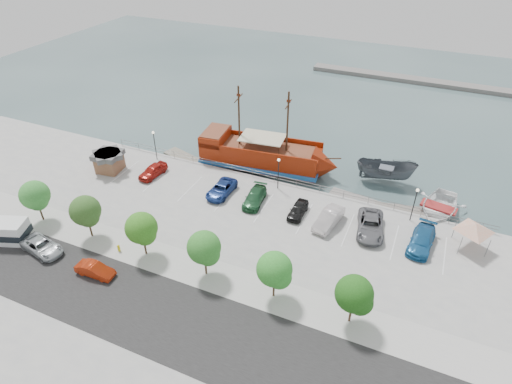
% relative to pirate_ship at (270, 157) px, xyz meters
% --- Properties ---
extents(ground, '(160.00, 160.00, 0.00)m').
position_rel_pirate_ship_xyz_m(ground, '(3.16, -11.84, -2.01)').
color(ground, '#314548').
extents(land_slab, '(100.00, 58.00, 1.20)m').
position_rel_pirate_ship_xyz_m(land_slab, '(3.16, -32.84, -1.61)').
color(land_slab, gray).
rests_on(land_slab, ground).
extents(street, '(100.00, 8.00, 0.04)m').
position_rel_pirate_ship_xyz_m(street, '(3.16, -27.84, -1.00)').
color(street, black).
rests_on(street, land_slab).
extents(sidewalk, '(100.00, 4.00, 0.05)m').
position_rel_pirate_ship_xyz_m(sidewalk, '(3.16, -21.84, -0.99)').
color(sidewalk, '#AAA9A6').
rests_on(sidewalk, land_slab).
extents(seawall_railing, '(50.00, 0.06, 1.00)m').
position_rel_pirate_ship_xyz_m(seawall_railing, '(3.16, -4.04, -0.48)').
color(seawall_railing, slate).
rests_on(seawall_railing, land_slab).
extents(far_shore, '(40.00, 3.00, 0.80)m').
position_rel_pirate_ship_xyz_m(far_shore, '(13.16, 43.16, -1.61)').
color(far_shore, slate).
rests_on(far_shore, ground).
extents(pirate_ship, '(19.22, 7.13, 11.99)m').
position_rel_pirate_ship_xyz_m(pirate_ship, '(0.00, 0.00, 0.00)').
color(pirate_ship, maroon).
rests_on(pirate_ship, ground).
extents(patrol_boat, '(8.00, 4.17, 2.95)m').
position_rel_pirate_ship_xyz_m(patrol_boat, '(14.97, 3.06, -0.54)').
color(patrol_boat, '#494E54').
rests_on(patrol_boat, ground).
extents(speedboat, '(6.82, 8.59, 1.60)m').
position_rel_pirate_ship_xyz_m(speedboat, '(21.95, -1.56, -1.21)').
color(speedboat, white).
rests_on(speedboat, ground).
extents(dock_west, '(8.04, 4.42, 0.44)m').
position_rel_pirate_ship_xyz_m(dock_west, '(-11.76, -2.64, -1.79)').
color(dock_west, gray).
rests_on(dock_west, ground).
extents(dock_mid, '(6.67, 2.74, 0.37)m').
position_rel_pirate_ship_xyz_m(dock_mid, '(12.43, -2.64, -1.82)').
color(dock_mid, gray).
rests_on(dock_mid, ground).
extents(dock_east, '(6.91, 3.16, 0.38)m').
position_rel_pirate_ship_xyz_m(dock_east, '(18.27, -2.64, -1.82)').
color(dock_east, slate).
rests_on(dock_east, ground).
extents(shed, '(3.65, 3.65, 2.69)m').
position_rel_pirate_ship_xyz_m(shed, '(-18.79, -10.26, 0.42)').
color(shed, brown).
rests_on(shed, land_slab).
extents(canopy_tent, '(5.17, 5.17, 3.55)m').
position_rel_pirate_ship_xyz_m(canopy_tent, '(25.25, -7.55, 2.08)').
color(canopy_tent, slate).
rests_on(canopy_tent, land_slab).
extents(street_van, '(5.26, 3.12, 1.37)m').
position_rel_pirate_ship_xyz_m(street_van, '(-14.72, -25.80, -0.32)').
color(street_van, '#9FA4A8').
rests_on(street_van, street).
extents(street_sedan, '(3.99, 1.56, 1.29)m').
position_rel_pirate_ship_xyz_m(street_sedan, '(-7.50, -26.24, -0.36)').
color(street_sedan, '#B0290D').
rests_on(street_sedan, street).
extents(fire_hydrant, '(0.28, 0.28, 0.82)m').
position_rel_pirate_ship_xyz_m(fire_hydrant, '(-7.60, -22.64, -0.56)').
color(fire_hydrant, gold).
rests_on(fire_hydrant, sidewalk).
extents(lamp_post_left, '(0.36, 0.36, 4.28)m').
position_rel_pirate_ship_xyz_m(lamp_post_left, '(-14.84, -5.34, 1.93)').
color(lamp_post_left, black).
rests_on(lamp_post_left, land_slab).
extents(lamp_post_mid, '(0.36, 0.36, 4.28)m').
position_rel_pirate_ship_xyz_m(lamp_post_mid, '(3.16, -5.34, 1.93)').
color(lamp_post_mid, black).
rests_on(lamp_post_mid, land_slab).
extents(lamp_post_right, '(0.36, 0.36, 4.28)m').
position_rel_pirate_ship_xyz_m(lamp_post_right, '(19.16, -5.34, 1.93)').
color(lamp_post_right, black).
rests_on(lamp_post_right, land_slab).
extents(tree_a, '(3.30, 3.20, 5.00)m').
position_rel_pirate_ship_xyz_m(tree_a, '(-18.69, -21.91, 2.29)').
color(tree_a, '#473321').
rests_on(tree_a, sidewalk).
extents(tree_b, '(3.30, 3.20, 5.00)m').
position_rel_pirate_ship_xyz_m(tree_b, '(-11.69, -21.91, 2.29)').
color(tree_b, '#473321').
rests_on(tree_b, sidewalk).
extents(tree_c, '(3.30, 3.20, 5.00)m').
position_rel_pirate_ship_xyz_m(tree_c, '(-4.69, -21.91, 2.29)').
color(tree_c, '#473321').
rests_on(tree_c, sidewalk).
extents(tree_d, '(3.30, 3.20, 5.00)m').
position_rel_pirate_ship_xyz_m(tree_d, '(2.31, -21.91, 2.29)').
color(tree_d, '#473321').
rests_on(tree_d, sidewalk).
extents(tree_e, '(3.30, 3.20, 5.00)m').
position_rel_pirate_ship_xyz_m(tree_e, '(9.31, -21.91, 2.29)').
color(tree_e, '#473321').
rests_on(tree_e, sidewalk).
extents(tree_f, '(3.30, 3.20, 5.00)m').
position_rel_pirate_ship_xyz_m(tree_f, '(16.31, -21.91, 2.29)').
color(tree_f, '#473321').
rests_on(tree_f, sidewalk).
extents(parked_car_a, '(2.26, 4.57, 1.50)m').
position_rel_pirate_ship_xyz_m(parked_car_a, '(-12.80, -9.09, -0.26)').
color(parked_car_a, '#A91C14').
rests_on(parked_car_a, land_slab).
extents(parked_car_c, '(2.41, 5.06, 1.40)m').
position_rel_pirate_ship_xyz_m(parked_car_c, '(-2.70, -9.25, -0.31)').
color(parked_car_c, navy).
rests_on(parked_car_c, land_slab).
extents(parked_car_d, '(2.51, 5.11, 1.43)m').
position_rel_pirate_ship_xyz_m(parked_car_d, '(1.74, -9.24, -0.29)').
color(parked_car_d, '#1F522D').
rests_on(parked_car_d, land_slab).
extents(parked_car_e, '(1.64, 4.00, 1.36)m').
position_rel_pirate_ship_xyz_m(parked_car_e, '(7.22, -9.45, -0.33)').
color(parked_car_e, black).
rests_on(parked_car_e, land_slab).
extents(parked_car_f, '(2.64, 5.28, 1.66)m').
position_rel_pirate_ship_xyz_m(parked_car_f, '(10.90, -9.81, -0.18)').
color(parked_car_f, silver).
rests_on(parked_car_f, land_slab).
extents(parked_car_g, '(3.75, 6.32, 1.65)m').
position_rel_pirate_ship_xyz_m(parked_car_g, '(15.35, -9.16, -0.18)').
color(parked_car_g, slate).
rests_on(parked_car_g, land_slab).
extents(parked_car_h, '(2.82, 5.75, 1.61)m').
position_rel_pirate_ship_xyz_m(parked_car_h, '(20.71, -9.40, -0.20)').
color(parked_car_h, '#1D5D93').
rests_on(parked_car_h, land_slab).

